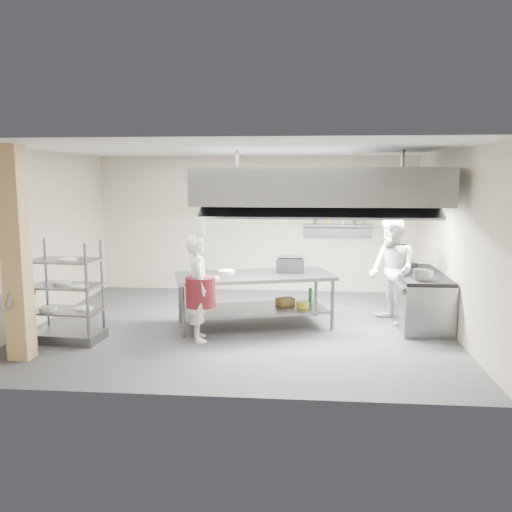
# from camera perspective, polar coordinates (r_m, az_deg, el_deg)

# --- Properties ---
(floor) EXTENTS (7.00, 7.00, 0.00)m
(floor) POSITION_cam_1_polar(r_m,az_deg,el_deg) (9.41, -1.63, -7.40)
(floor) COLOR #2D2D2F
(floor) RESTS_ON ground
(ceiling) EXTENTS (7.00, 7.00, 0.00)m
(ceiling) POSITION_cam_1_polar(r_m,az_deg,el_deg) (9.06, -1.71, 11.17)
(ceiling) COLOR silver
(ceiling) RESTS_ON wall_back
(wall_back) EXTENTS (7.00, 0.00, 7.00)m
(wall_back) POSITION_cam_1_polar(r_m,az_deg,el_deg) (12.08, 0.02, 3.39)
(wall_back) COLOR tan
(wall_back) RESTS_ON ground
(wall_left) EXTENTS (0.00, 6.00, 6.00)m
(wall_left) POSITION_cam_1_polar(r_m,az_deg,el_deg) (10.14, -21.72, 1.80)
(wall_left) COLOR tan
(wall_left) RESTS_ON ground
(wall_right) EXTENTS (0.00, 6.00, 6.00)m
(wall_right) POSITION_cam_1_polar(r_m,az_deg,el_deg) (9.37, 20.11, 1.37)
(wall_right) COLOR tan
(wall_right) RESTS_ON ground
(column) EXTENTS (0.30, 0.30, 3.00)m
(column) POSITION_cam_1_polar(r_m,az_deg,el_deg) (8.20, -23.92, 0.20)
(column) COLOR #E1B373
(column) RESTS_ON floor
(exhaust_hood) EXTENTS (4.00, 2.50, 0.60)m
(exhaust_hood) POSITION_cam_1_polar(r_m,az_deg,el_deg) (9.39, 6.57, 7.36)
(exhaust_hood) COLOR slate
(exhaust_hood) RESTS_ON ceiling
(hood_strip_a) EXTENTS (1.60, 0.12, 0.04)m
(hood_strip_a) POSITION_cam_1_polar(r_m,az_deg,el_deg) (9.42, 1.03, 5.47)
(hood_strip_a) COLOR white
(hood_strip_a) RESTS_ON exhaust_hood
(hood_strip_b) EXTENTS (1.60, 0.12, 0.04)m
(hood_strip_b) POSITION_cam_1_polar(r_m,az_deg,el_deg) (9.47, 12.02, 5.30)
(hood_strip_b) COLOR white
(hood_strip_b) RESTS_ON exhaust_hood
(wall_shelf) EXTENTS (1.50, 0.28, 0.04)m
(wall_shelf) POSITION_cam_1_polar(r_m,az_deg,el_deg) (11.90, 8.63, 3.21)
(wall_shelf) COLOR slate
(wall_shelf) RESTS_ON wall_back
(island) EXTENTS (2.84, 1.79, 0.91)m
(island) POSITION_cam_1_polar(r_m,az_deg,el_deg) (9.30, -0.16, -4.69)
(island) COLOR slate
(island) RESTS_ON floor
(island_worktop) EXTENTS (2.84, 1.79, 0.06)m
(island_worktop) POSITION_cam_1_polar(r_m,az_deg,el_deg) (9.22, -0.17, -2.12)
(island_worktop) COLOR slate
(island_worktop) RESTS_ON island
(island_undershelf) EXTENTS (2.61, 1.62, 0.04)m
(island_undershelf) POSITION_cam_1_polar(r_m,az_deg,el_deg) (9.34, -0.16, -5.61)
(island_undershelf) COLOR slate
(island_undershelf) RESTS_ON island
(pass_rack) EXTENTS (1.10, 0.70, 1.59)m
(pass_rack) POSITION_cam_1_polar(r_m,az_deg,el_deg) (8.92, -19.35, -3.53)
(pass_rack) COLOR gray
(pass_rack) RESTS_ON floor
(cooking_range) EXTENTS (0.80, 2.00, 0.84)m
(cooking_range) POSITION_cam_1_polar(r_m,az_deg,el_deg) (9.93, 16.71, -4.41)
(cooking_range) COLOR slate
(cooking_range) RESTS_ON floor
(range_top) EXTENTS (0.78, 1.96, 0.06)m
(range_top) POSITION_cam_1_polar(r_m,az_deg,el_deg) (9.84, 16.82, -1.86)
(range_top) COLOR black
(range_top) RESTS_ON cooking_range
(chef_head) EXTENTS (0.57, 0.71, 1.67)m
(chef_head) POSITION_cam_1_polar(r_m,az_deg,el_deg) (8.50, -6.09, -3.37)
(chef_head) COLOR silver
(chef_head) RESTS_ON floor
(chef_line) EXTENTS (0.98, 1.09, 1.86)m
(chef_line) POSITION_cam_1_polar(r_m,az_deg,el_deg) (9.71, 14.11, -1.53)
(chef_line) COLOR white
(chef_line) RESTS_ON floor
(chef_plating) EXTENTS (0.50, 0.99, 1.62)m
(chef_plating) POSITION_cam_1_polar(r_m,az_deg,el_deg) (8.56, -23.49, -4.16)
(chef_plating) COLOR silver
(chef_plating) RESTS_ON floor
(griddle) EXTENTS (0.49, 0.38, 0.24)m
(griddle) POSITION_cam_1_polar(r_m,az_deg,el_deg) (9.49, 3.65, -0.91)
(griddle) COLOR slate
(griddle) RESTS_ON island_worktop
(wicker_basket) EXTENTS (0.35, 0.33, 0.13)m
(wicker_basket) POSITION_cam_1_polar(r_m,az_deg,el_deg) (9.55, 3.09, -4.80)
(wicker_basket) COLOR brown
(wicker_basket) RESTS_ON island_undershelf
(stockpot) EXTENTS (0.25, 0.25, 0.18)m
(stockpot) POSITION_cam_1_polar(r_m,az_deg,el_deg) (9.15, 16.99, -1.89)
(stockpot) COLOR gray
(stockpot) RESTS_ON range_top
(plate_stack) EXTENTS (0.28, 0.28, 0.05)m
(plate_stack) POSITION_cam_1_polar(r_m,az_deg,el_deg) (8.98, -19.26, -5.28)
(plate_stack) COLOR white
(plate_stack) RESTS_ON pass_rack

